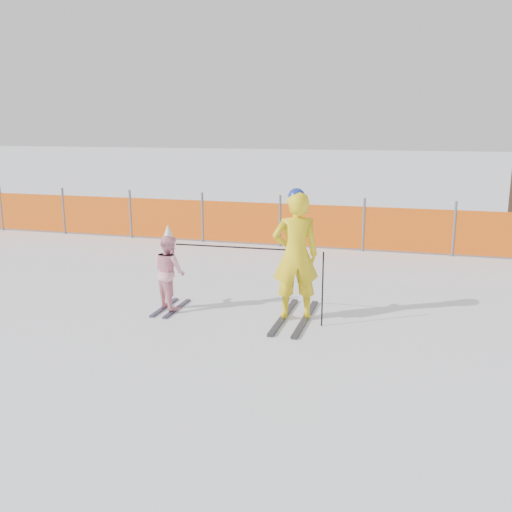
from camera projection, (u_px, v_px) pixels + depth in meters
The scene contains 5 objects.
ground at pixel (247, 331), 8.20m from camera, with size 120.00×120.00×0.00m, color white.
adult at pixel (296, 255), 8.50m from camera, with size 0.81×1.71×2.00m.
child at pixel (169, 271), 9.05m from camera, with size 0.73×0.97×1.38m.
ski_poles at pixel (265, 263), 8.55m from camera, with size 2.36×0.22×1.12m.
safety_fence at pixel (188, 219), 14.42m from camera, with size 15.37×0.06×1.25m.
Camera 1 is at (2.24, -7.41, 2.90)m, focal length 40.00 mm.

